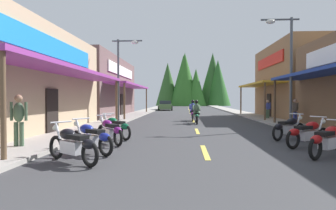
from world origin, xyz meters
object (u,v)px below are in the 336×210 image
motorcycle_parked_left_0 (73,144)px  pedestrian_strolling (19,118)px  motorcycle_parked_right_3 (308,133)px  motorcycle_parked_right_4 (289,127)px  rider_cruising_trailing (193,112)px  pedestrian_waiting (268,108)px  motorcycle_parked_right_2 (328,140)px  motorcycle_parked_left_2 (110,130)px  pedestrian_by_shop (295,110)px  parked_car_curbside (165,105)px  rider_cruising_lead (197,114)px  motorcycle_parked_left_3 (115,127)px  streetlamp_left (123,68)px  streetlamp_right (285,57)px  motorcycle_parked_left_1 (91,137)px

motorcycle_parked_left_0 → pedestrian_strolling: size_ratio=1.02×
motorcycle_parked_right_3 → motorcycle_parked_right_4: (0.03, 1.84, 0.00)m
rider_cruising_trailing → pedestrian_waiting: bearing=-72.3°
motorcycle_parked_right_2 → motorcycle_parked_left_2: bearing=124.8°
pedestrian_by_shop → motorcycle_parked_left_0: bearing=103.0°
parked_car_curbside → motorcycle_parked_right_2: bearing=-170.9°
motorcycle_parked_left_2 → rider_cruising_lead: 9.25m
motorcycle_parked_right_2 → rider_cruising_lead: size_ratio=0.80×
motorcycle_parked_right_3 → rider_cruising_trailing: rider_cruising_trailing is taller
motorcycle_parked_left_2 → rider_cruising_trailing: bearing=-55.3°
motorcycle_parked_left_3 → parked_car_curbside: 29.41m
streetlamp_left → streetlamp_right: size_ratio=0.93×
motorcycle_parked_left_3 → parked_car_curbside: size_ratio=0.38×
streetlamp_left → pedestrian_waiting: 11.76m
motorcycle_parked_right_4 → parked_car_curbside: bearing=66.1°
motorcycle_parked_left_0 → parked_car_curbside: bearing=-54.8°
motorcycle_parked_right_2 → rider_cruising_lead: bearing=68.1°
motorcycle_parked_right_3 → motorcycle_parked_left_3: size_ratio=1.14×
pedestrian_strolling → motorcycle_parked_left_2: bearing=-63.2°
rider_cruising_trailing → pedestrian_waiting: rider_cruising_trailing is taller
rider_cruising_trailing → motorcycle_parked_left_1: bearing=166.7°
motorcycle_parked_right_2 → rider_cruising_trailing: 13.31m
streetlamp_left → streetlamp_right: bearing=-18.1°
motorcycle_parked_left_3 → motorcycle_parked_left_1: bearing=132.8°
streetlamp_right → pedestrian_strolling: size_ratio=3.37×
streetlamp_left → motorcycle_parked_left_3: streetlamp_left is taller
streetlamp_right → rider_cruising_trailing: bearing=130.9°
motorcycle_parked_left_0 → motorcycle_parked_left_3: bearing=-54.8°
motorcycle_parked_right_3 → pedestrian_strolling: size_ratio=1.07×
motorcycle_parked_right_3 → rider_cruising_lead: rider_cruising_lead is taller
pedestrian_strolling → pedestrian_waiting: bearing=-41.1°
motorcycle_parked_right_4 → motorcycle_parked_left_2: size_ratio=1.01×
rider_cruising_trailing → parked_car_curbside: rider_cruising_trailing is taller
streetlamp_right → motorcycle_parked_left_3: bearing=-153.5°
streetlamp_right → motorcycle_parked_left_1: bearing=-138.6°
rider_cruising_trailing → parked_car_curbside: 20.08m
motorcycle_parked_right_3 → motorcycle_parked_left_0: size_ratio=1.05×
motorcycle_parked_right_4 → motorcycle_parked_right_2: bearing=-129.8°
rider_cruising_lead → motorcycle_parked_right_2: bearing=-162.8°
motorcycle_parked_left_1 → rider_cruising_trailing: 13.18m
motorcycle_parked_left_2 → motorcycle_parked_left_3: 1.30m
motorcycle_parked_right_3 → motorcycle_parked_left_3: (-6.98, 1.64, 0.00)m
streetlamp_left → rider_cruising_lead: size_ratio=2.61×
motorcycle_parked_left_2 → parked_car_curbside: (-0.10, 30.71, 0.20)m
parked_car_curbside → pedestrian_by_shop: bearing=-160.1°
motorcycle_parked_right_2 → rider_cruising_lead: rider_cruising_lead is taller
streetlamp_left → motorcycle_parked_right_3: size_ratio=2.95×
parked_car_curbside → motorcycle_parked_left_2: bearing=177.4°
parked_car_curbside → pedestrian_strolling: bearing=172.8°
streetlamp_left → motorcycle_parked_right_2: 13.60m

